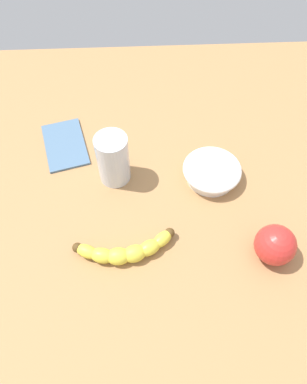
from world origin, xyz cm
name	(u,v)px	position (x,y,z in cm)	size (l,w,h in cm)	color
wooden_tabletop	(159,210)	(0.00, 0.00, 1.50)	(120.00, 120.00, 3.00)	#A47648
banana	(126,251)	(-11.06, 7.37, 4.74)	(7.71, 20.65, 3.49)	yellow
smoothie_glass	(113,160)	(8.94, 9.78, 8.99)	(7.16, 7.16, 12.38)	silver
ceramic_bowl	(212,172)	(7.36, -12.29, 5.27)	(13.31, 13.31, 3.75)	white
apple_fruit	(275,245)	(-12.28, -21.58, 7.02)	(8.05, 8.05, 8.05)	red
folded_napkin	(65,144)	(19.14, 22.43, 3.30)	(15.78, 9.61, 0.60)	slate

